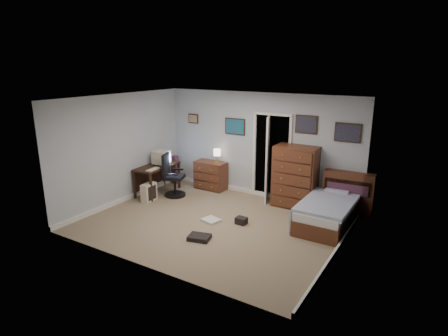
# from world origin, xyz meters

# --- Properties ---
(floor) EXTENTS (5.00, 4.00, 0.02)m
(floor) POSITION_xyz_m (0.00, 0.00, -0.01)
(floor) COLOR gray
(floor) RESTS_ON ground
(computer_desk) EXTENTS (0.64, 1.26, 0.71)m
(computer_desk) POSITION_xyz_m (-2.28, 0.82, 0.55)
(computer_desk) COLOR #311B10
(computer_desk) RESTS_ON floor
(crt_monitor) EXTENTS (0.39, 0.36, 0.34)m
(crt_monitor) POSITION_xyz_m (-2.18, 0.98, 0.89)
(crt_monitor) COLOR beige
(crt_monitor) RESTS_ON computer_desk
(keyboard) EXTENTS (0.17, 0.39, 0.02)m
(keyboard) POSITION_xyz_m (-2.02, 0.48, 0.72)
(keyboard) COLOR beige
(keyboard) RESTS_ON computer_desk
(pc_tower) EXTENTS (0.22, 0.41, 0.43)m
(pc_tower) POSITION_xyz_m (-2.00, 0.28, 0.21)
(pc_tower) COLOR beige
(pc_tower) RESTS_ON floor
(office_chair) EXTENTS (0.65, 0.65, 1.05)m
(office_chair) POSITION_xyz_m (-1.75, 0.85, 0.40)
(office_chair) COLOR black
(office_chair) RESTS_ON floor
(media_stack) EXTENTS (0.15, 0.15, 0.75)m
(media_stack) POSITION_xyz_m (-2.32, 1.67, 0.38)
(media_stack) COLOR maroon
(media_stack) RESTS_ON floor
(low_dresser) EXTENTS (0.83, 0.44, 0.72)m
(low_dresser) POSITION_xyz_m (-1.24, 1.77, 0.36)
(low_dresser) COLOR #5A301C
(low_dresser) RESTS_ON floor
(table_lamp) EXTENTS (0.19, 0.19, 0.35)m
(table_lamp) POSITION_xyz_m (-1.04, 1.77, 0.98)
(table_lamp) COLOR gold
(table_lamp) RESTS_ON low_dresser
(doorway) EXTENTS (0.96, 1.12, 2.05)m
(doorway) POSITION_xyz_m (0.35, 2.27, 1.00)
(doorway) COLOR black
(doorway) RESTS_ON floor
(tall_dresser) EXTENTS (0.96, 0.58, 1.39)m
(tall_dresser) POSITION_xyz_m (1.05, 1.75, 0.70)
(tall_dresser) COLOR #5A301C
(tall_dresser) RESTS_ON floor
(headboard_bookcase) EXTENTS (1.06, 0.33, 0.94)m
(headboard_bookcase) POSITION_xyz_m (2.19, 1.86, 0.50)
(headboard_bookcase) COLOR #5A301C
(headboard_bookcase) RESTS_ON floor
(bed) EXTENTS (0.96, 1.77, 0.58)m
(bed) POSITION_xyz_m (1.99, 1.11, 0.27)
(bed) COLOR #5A301C
(bed) RESTS_ON floor
(wall_posters) EXTENTS (4.38, 0.04, 0.60)m
(wall_posters) POSITION_xyz_m (0.57, 1.98, 1.75)
(wall_posters) COLOR #331E11
(wall_posters) RESTS_ON floor
(floor_clutter) EXTENTS (0.91, 1.30, 0.14)m
(floor_clutter) POSITION_xyz_m (0.19, -0.28, 0.04)
(floor_clutter) COLOR black
(floor_clutter) RESTS_ON floor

